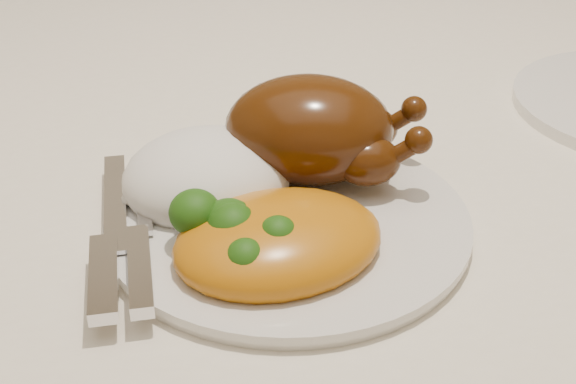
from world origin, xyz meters
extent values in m
cube|color=brown|center=(0.00, 0.00, 0.74)|extent=(1.60, 0.90, 0.04)
cube|color=white|center=(0.00, 0.00, 0.76)|extent=(1.72, 1.02, 0.01)
cube|color=white|center=(0.00, 0.51, 0.68)|extent=(1.72, 0.01, 0.18)
cylinder|color=silver|center=(-0.05, -0.11, 0.77)|extent=(0.30, 0.30, 0.01)
ellipsoid|color=#4A2207|center=(-0.03, -0.06, 0.82)|extent=(0.14, 0.12, 0.08)
ellipsoid|color=#4A2207|center=(-0.04, -0.06, 0.84)|extent=(0.07, 0.05, 0.03)
ellipsoid|color=#4A2207|center=(0.01, -0.09, 0.81)|extent=(0.05, 0.04, 0.04)
sphere|color=#4A2207|center=(0.04, -0.10, 0.82)|extent=(0.02, 0.02, 0.02)
ellipsoid|color=#4A2207|center=(0.02, -0.04, 0.81)|extent=(0.05, 0.04, 0.04)
sphere|color=#4A2207|center=(0.05, -0.05, 0.82)|extent=(0.02, 0.02, 0.02)
sphere|color=#4A2207|center=(-0.07, -0.08, 0.80)|extent=(0.03, 0.03, 0.03)
sphere|color=#4A2207|center=(-0.06, -0.02, 0.80)|extent=(0.03, 0.03, 0.03)
ellipsoid|color=white|center=(-0.11, -0.07, 0.79)|extent=(0.15, 0.14, 0.06)
ellipsoid|color=orange|center=(-0.06, -0.16, 0.79)|extent=(0.16, 0.14, 0.05)
ellipsoid|color=orange|center=(-0.02, -0.15, 0.79)|extent=(0.06, 0.06, 0.03)
ellipsoid|color=#143C0A|center=(-0.11, -0.14, 0.80)|extent=(0.03, 0.03, 0.03)
ellipsoid|color=#143C0A|center=(-0.09, -0.16, 0.80)|extent=(0.03, 0.03, 0.04)
ellipsoid|color=#143C0A|center=(-0.09, -0.15, 0.80)|extent=(0.04, 0.04, 0.04)
ellipsoid|color=#143C0A|center=(-0.06, -0.17, 0.80)|extent=(0.03, 0.03, 0.03)
ellipsoid|color=#143C0A|center=(-0.06, -0.18, 0.79)|extent=(0.03, 0.03, 0.03)
ellipsoid|color=#143C0A|center=(-0.08, -0.19, 0.80)|extent=(0.03, 0.03, 0.03)
cube|color=silver|center=(-0.17, -0.09, 0.78)|extent=(0.03, 0.13, 0.00)
cube|color=silver|center=(-0.17, -0.18, 0.78)|extent=(0.02, 0.08, 0.01)
cube|color=silver|center=(-0.15, -0.17, 0.78)|extent=(0.02, 0.09, 0.01)
cube|color=silver|center=(-0.15, -0.09, 0.78)|extent=(0.02, 0.09, 0.00)
camera|label=1|loc=(-0.10, -0.58, 1.08)|focal=50.00mm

